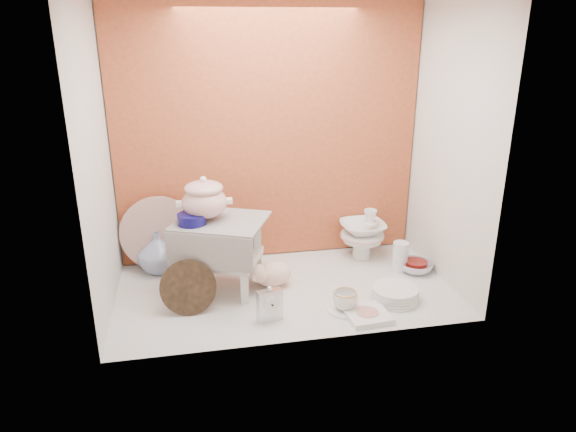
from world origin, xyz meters
name	(u,v)px	position (x,y,z in m)	size (l,w,h in m)	color
ground	(285,290)	(0.00, 0.00, 0.00)	(1.80, 1.80, 0.00)	silver
niche_shell	(278,113)	(0.00, 0.18, 0.93)	(1.86, 1.03, 1.53)	#B8562E
step_stool	(222,255)	(-0.33, 0.09, 0.20)	(0.46, 0.39, 0.40)	silver
soup_tureen	(204,198)	(-0.41, 0.11, 0.52)	(0.28, 0.28, 0.24)	white
cobalt_bowl	(192,219)	(-0.48, 0.05, 0.43)	(0.15, 0.15, 0.05)	#0E0B53
floral_platter	(159,234)	(-0.67, 0.40, 0.22)	(0.44, 0.05, 0.44)	silver
blue_white_vase	(158,252)	(-0.68, 0.37, 0.12)	(0.23, 0.23, 0.24)	white
lacquer_tray	(188,287)	(-0.52, -0.13, 0.14)	(0.28, 0.10, 0.27)	black
mantel_clock	(270,304)	(-0.13, -0.29, 0.09)	(0.13, 0.04, 0.18)	silver
plush_pig	(273,273)	(-0.06, 0.06, 0.08)	(0.26, 0.18, 0.16)	beige
teacup_saucer	(345,310)	(0.25, -0.28, 0.01)	(0.18, 0.18, 0.01)	white
gold_rim_teacup	(345,300)	(0.25, -0.28, 0.06)	(0.12, 0.12, 0.10)	white
lattice_dish	(367,315)	(0.34, -0.36, 0.01)	(0.21, 0.21, 0.03)	white
dinner_plate_stack	(395,294)	(0.54, -0.23, 0.04)	(0.26, 0.26, 0.07)	white
crystal_bowl	(416,267)	(0.79, 0.07, 0.03)	(0.20, 0.20, 0.06)	silver
clear_glass_vase	(400,257)	(0.70, 0.10, 0.09)	(0.09, 0.09, 0.18)	silver
porcelain_tower	(362,234)	(0.55, 0.33, 0.16)	(0.27, 0.27, 0.31)	white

